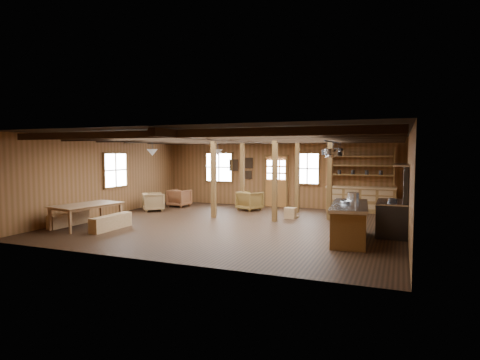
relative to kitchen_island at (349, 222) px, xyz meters
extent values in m
cube|color=black|center=(-3.60, 0.98, -0.49)|extent=(10.00, 9.00, 0.02)
cube|color=black|center=(-3.60, 0.98, 2.33)|extent=(10.00, 9.00, 0.02)
cube|color=brown|center=(-8.61, 0.98, 0.92)|extent=(0.02, 9.00, 2.80)
cube|color=brown|center=(1.41, 0.98, 0.92)|extent=(0.02, 9.00, 2.80)
cube|color=brown|center=(-3.60, 5.49, 0.92)|extent=(10.00, 0.02, 2.80)
cube|color=brown|center=(-3.60, -3.53, 0.92)|extent=(10.00, 0.02, 2.80)
cube|color=black|center=(-3.60, -2.52, 2.20)|extent=(9.80, 0.12, 0.18)
cube|color=black|center=(-3.60, -1.02, 2.20)|extent=(9.80, 0.12, 0.18)
cube|color=black|center=(-3.60, 0.48, 2.20)|extent=(9.80, 0.12, 0.18)
cube|color=black|center=(-3.60, 1.98, 2.20)|extent=(9.80, 0.12, 0.18)
cube|color=black|center=(-3.60, 3.48, 2.20)|extent=(9.80, 0.12, 0.18)
cube|color=black|center=(-3.60, 4.78, 2.20)|extent=(9.80, 0.12, 0.18)
cube|color=black|center=(-3.60, 0.98, 2.20)|extent=(0.18, 8.82, 0.18)
cube|color=#4F3416|center=(-4.80, 1.98, 0.92)|extent=(0.15, 0.15, 2.80)
cube|color=#4F3416|center=(-4.60, 4.18, 0.92)|extent=(0.15, 0.15, 2.80)
cube|color=#4F3416|center=(-2.60, 1.98, 0.92)|extent=(0.15, 0.15, 2.80)
cube|color=#4F3416|center=(-2.40, 4.18, 0.92)|extent=(0.15, 0.15, 2.80)
cube|color=#4F3416|center=(-1.00, 2.98, 0.92)|extent=(0.15, 0.15, 2.80)
cube|color=brown|center=(-3.60, 5.43, 0.07)|extent=(0.90, 0.06, 1.10)
cube|color=#4F3416|center=(-4.08, 5.43, 0.57)|extent=(0.06, 0.08, 2.10)
cube|color=#4F3416|center=(-3.12, 5.43, 0.57)|extent=(0.06, 0.08, 2.10)
cube|color=#4F3416|center=(-3.60, 5.43, 1.64)|extent=(1.02, 0.08, 0.06)
cube|color=white|center=(-3.60, 5.43, 1.07)|extent=(0.84, 0.02, 0.90)
cube|color=white|center=(-6.20, 5.44, 1.12)|extent=(1.20, 0.02, 1.20)
cube|color=#4F3416|center=(-6.20, 5.44, 1.12)|extent=(1.32, 0.06, 1.32)
cube|color=white|center=(-2.30, 5.44, 1.12)|extent=(0.90, 0.02, 1.20)
cube|color=#4F3416|center=(-2.30, 5.44, 1.12)|extent=(1.02, 0.06, 1.32)
cube|color=white|center=(-8.56, 1.48, 1.12)|extent=(0.02, 1.20, 1.20)
cube|color=#4F3416|center=(-8.56, 1.48, 1.12)|extent=(0.14, 1.24, 1.32)
cube|color=silver|center=(-4.90, 5.44, 1.32)|extent=(0.50, 0.03, 0.40)
cube|color=black|center=(-4.90, 5.43, 1.32)|extent=(0.55, 0.02, 0.45)
cube|color=silver|center=(-5.50, 5.44, 1.22)|extent=(0.35, 0.03, 0.45)
cube|color=black|center=(-5.50, 5.43, 1.22)|extent=(0.40, 0.02, 0.50)
cube|color=silver|center=(-4.90, 5.44, 0.82)|extent=(0.40, 0.03, 0.30)
cube|color=black|center=(-4.90, 5.43, 0.82)|extent=(0.45, 0.02, 0.35)
cube|color=brown|center=(-0.20, 5.18, -0.03)|extent=(2.50, 0.55, 0.90)
cube|color=olive|center=(-0.20, 5.16, 0.45)|extent=(2.55, 0.60, 0.06)
cube|color=brown|center=(-0.20, 5.23, 0.92)|extent=(2.30, 0.35, 0.04)
cube|color=brown|center=(-0.20, 5.23, 1.27)|extent=(2.30, 0.35, 0.04)
cube|color=brown|center=(-0.20, 5.23, 1.62)|extent=(2.30, 0.35, 0.04)
cube|color=brown|center=(-1.35, 5.23, 1.27)|extent=(0.04, 0.35, 1.40)
cube|color=brown|center=(0.95, 5.23, 1.27)|extent=(0.04, 0.35, 1.40)
cylinder|color=#29292B|center=(-6.60, 0.98, 2.10)|extent=(0.02, 0.02, 0.45)
cone|color=silver|center=(-6.60, 0.98, 1.77)|extent=(0.36, 0.36, 0.22)
cylinder|color=#29292B|center=(-5.10, 2.98, 2.10)|extent=(0.02, 0.02, 0.45)
cone|color=silver|center=(-5.10, 2.98, 1.77)|extent=(0.36, 0.36, 0.22)
cylinder|color=#29292B|center=(-0.62, 1.28, 2.07)|extent=(0.04, 3.00, 0.04)
cylinder|color=#29292B|center=(-0.53, -0.07, 1.97)|extent=(0.01, 0.01, 0.20)
cylinder|color=silver|center=(-0.53, -0.07, 1.80)|extent=(0.25, 0.25, 0.14)
cylinder|color=#29292B|center=(-0.64, 0.23, 1.96)|extent=(0.01, 0.01, 0.22)
cylinder|color=#29292B|center=(-0.64, 0.23, 1.78)|extent=(0.26, 0.26, 0.14)
cylinder|color=#29292B|center=(-0.54, 0.53, 1.94)|extent=(0.01, 0.01, 0.27)
cylinder|color=silver|center=(-0.54, 0.53, 1.73)|extent=(0.27, 0.27, 0.14)
cylinder|color=#29292B|center=(-0.59, 0.83, 1.96)|extent=(0.01, 0.01, 0.22)
cylinder|color=#29292B|center=(-0.59, 0.83, 1.78)|extent=(0.20, 0.20, 0.14)
cylinder|color=#29292B|center=(-0.69, 1.13, 1.92)|extent=(0.01, 0.01, 0.30)
cylinder|color=silver|center=(-0.69, 1.13, 1.70)|extent=(0.26, 0.26, 0.14)
cylinder|color=#29292B|center=(-0.67, 1.43, 1.92)|extent=(0.01, 0.01, 0.30)
cylinder|color=#29292B|center=(-0.67, 1.43, 1.71)|extent=(0.24, 0.24, 0.14)
cylinder|color=#29292B|center=(-0.69, 1.73, 1.98)|extent=(0.01, 0.01, 0.19)
cylinder|color=silver|center=(-0.69, 1.73, 1.82)|extent=(0.24, 0.24, 0.14)
cylinder|color=#29292B|center=(-0.59, 2.03, 1.93)|extent=(0.01, 0.01, 0.28)
cylinder|color=#29292B|center=(-0.59, 2.03, 1.72)|extent=(0.22, 0.22, 0.14)
cylinder|color=#29292B|center=(-0.58, 2.33, 1.95)|extent=(0.01, 0.01, 0.25)
cylinder|color=silver|center=(-0.58, 2.33, 1.75)|extent=(0.27, 0.27, 0.14)
cylinder|color=#29292B|center=(-0.68, 2.63, 1.99)|extent=(0.01, 0.01, 0.17)
cylinder|color=#29292B|center=(-0.68, 2.63, 1.84)|extent=(0.27, 0.27, 0.14)
cube|color=brown|center=(0.00, 0.00, -0.05)|extent=(1.00, 2.46, 0.86)
cube|color=silver|center=(0.00, 0.00, 0.42)|extent=(1.09, 2.57, 0.08)
cylinder|color=#29292B|center=(0.00, -0.60, 0.42)|extent=(0.44, 0.44, 0.06)
cylinder|color=silver|center=(0.20, -0.60, 0.57)|extent=(0.03, 0.03, 0.30)
cube|color=olive|center=(-2.28, 2.76, -0.29)|extent=(0.44, 0.33, 0.37)
cube|color=#29292B|center=(1.00, 1.15, -0.04)|extent=(0.79, 1.47, 0.88)
cube|color=silver|center=(1.00, 1.15, 0.43)|extent=(0.81, 1.49, 0.04)
cube|color=#29292B|center=(1.32, 1.15, 0.95)|extent=(0.12, 1.47, 0.98)
cube|color=silver|center=(1.20, 1.15, 1.44)|extent=(0.40, 1.57, 0.05)
imported|color=olive|center=(-7.50, -1.11, -0.13)|extent=(1.43, 2.16, 0.70)
cube|color=olive|center=(-8.25, -1.11, -0.28)|extent=(0.27, 1.46, 0.40)
cube|color=olive|center=(-6.63, -1.11, -0.27)|extent=(0.29, 1.55, 0.43)
imported|color=brown|center=(-7.33, 3.95, -0.12)|extent=(0.84, 0.86, 0.72)
imported|color=brown|center=(-4.24, 4.05, -0.11)|extent=(1.05, 1.06, 0.74)
imported|color=olive|center=(-7.62, 2.50, -0.13)|extent=(1.08, 1.08, 0.70)
cylinder|color=silver|center=(-0.03, 1.00, 0.56)|extent=(0.33, 0.33, 0.20)
imported|color=silver|center=(-0.12, 0.13, 0.49)|extent=(0.33, 0.33, 0.06)
camera|label=1|loc=(1.20, -10.45, 1.79)|focal=30.00mm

